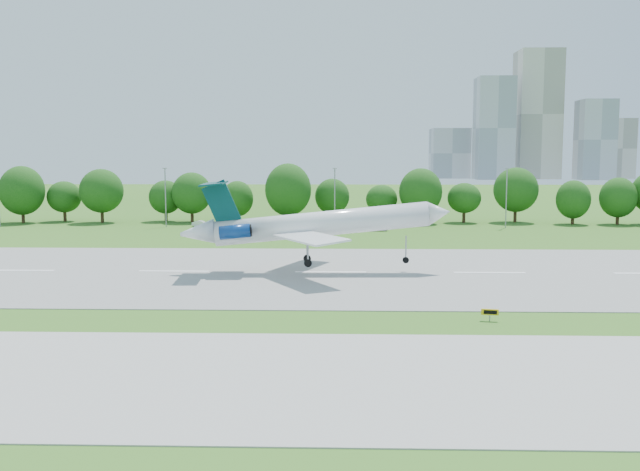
{
  "coord_description": "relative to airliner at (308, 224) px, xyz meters",
  "views": [
    {
      "loc": [
        -18.75,
        -64.08,
        14.78
      ],
      "look_at": [
        -21.15,
        18.0,
        5.52
      ],
      "focal_mm": 40.0,
      "sensor_mm": 36.0,
      "label": 1
    }
  ],
  "objects": [
    {
      "name": "ground",
      "position": [
        22.84,
        -24.88,
        -6.19
      ],
      "size": [
        600.0,
        600.0,
        0.0
      ],
      "primitive_type": "plane",
      "color": "#315F19",
      "rests_on": "ground"
    },
    {
      "name": "runway",
      "position": [
        22.84,
        0.12,
        -6.15
      ],
      "size": [
        400.0,
        45.0,
        0.08
      ],
      "primitive_type": "cube",
      "color": "gray",
      "rests_on": "ground"
    },
    {
      "name": "taxiway",
      "position": [
        22.84,
        -42.88,
        -6.15
      ],
      "size": [
        400.0,
        23.0,
        0.08
      ],
      "primitive_type": "cube",
      "color": "#ADADA8",
      "rests_on": "ground"
    },
    {
      "name": "tree_line",
      "position": [
        22.84,
        67.12,
        0.0
      ],
      "size": [
        288.4,
        8.4,
        10.4
      ],
      "color": "#382314",
      "rests_on": "ground"
    },
    {
      "name": "light_poles",
      "position": [
        20.34,
        57.12,
        0.15
      ],
      "size": [
        175.9,
        0.25,
        12.19
      ],
      "color": "gray",
      "rests_on": "ground"
    },
    {
      "name": "skyline",
      "position": [
        123.0,
        365.73,
        24.28
      ],
      "size": [
        127.0,
        52.0,
        80.0
      ],
      "color": "#B2B2B7",
      "rests_on": "ground"
    },
    {
      "name": "airliner",
      "position": [
        0.0,
        0.0,
        0.0
      ],
      "size": [
        34.33,
        24.84,
        10.8
      ],
      "rotation": [
        0.0,
        -0.09,
        0.07
      ],
      "color": "white",
      "rests_on": "ground"
    },
    {
      "name": "taxi_sign_left",
      "position": [
        17.47,
        -26.0,
        -5.38
      ],
      "size": [
        1.56,
        0.44,
        1.09
      ],
      "rotation": [
        0.0,
        0.0,
        -0.17
      ],
      "color": "gray",
      "rests_on": "ground"
    },
    {
      "name": "service_vehicle_a",
      "position": [
        -25.04,
        57.97,
        -5.57
      ],
      "size": [
        3.88,
        1.89,
        1.22
      ],
      "primitive_type": "imported",
      "rotation": [
        0.0,
        0.0,
        1.41
      ],
      "color": "silver",
      "rests_on": "ground"
    },
    {
      "name": "service_vehicle_b",
      "position": [
        11.5,
        50.02,
        -5.58
      ],
      "size": [
        3.58,
        1.48,
        1.22
      ],
      "primitive_type": "imported",
      "rotation": [
        0.0,
        0.0,
        1.56
      ],
      "color": "silver",
      "rests_on": "ground"
    }
  ]
}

